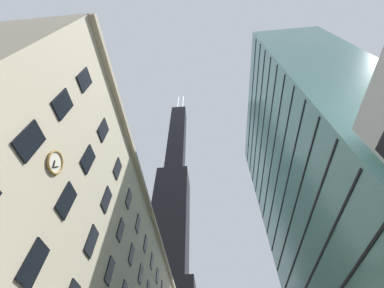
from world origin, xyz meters
The scene contains 2 objects.
dark_skyscraper centered at (-20.11, 89.09, 58.28)m, with size 24.06×24.06×202.49m.
glass_office_midrise centered at (18.13, 22.66, 29.97)m, with size 14.38×35.63×59.95m.
Camera 1 is at (-1.48, -9.07, 1.89)m, focal length 22.55 mm.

